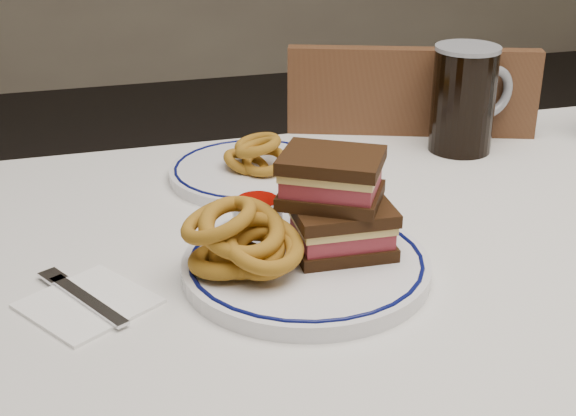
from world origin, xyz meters
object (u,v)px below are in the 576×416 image
object	(u,v)px
chair_far	(397,240)
reuben_sandwich	(337,203)
beer_mug	(465,98)
main_plate	(306,265)
far_plate	(254,171)

from	to	relation	value
chair_far	reuben_sandwich	world-z (taller)	chair_far
beer_mug	reuben_sandwich	bearing A→B (deg)	-136.13
reuben_sandwich	beer_mug	bearing A→B (deg)	43.87
chair_far	beer_mug	size ratio (longest dim) A/B	5.32
main_plate	far_plate	distance (m)	0.30
beer_mug	main_plate	bearing A→B (deg)	-138.07
chair_far	main_plate	bearing A→B (deg)	-123.74
chair_far	main_plate	distance (m)	0.69
main_plate	reuben_sandwich	distance (m)	0.08
chair_far	reuben_sandwich	size ratio (longest dim) A/B	6.32
far_plate	chair_far	bearing A→B (deg)	33.61
main_plate	far_plate	xyz separation A→B (m)	(0.01, 0.30, -0.00)
beer_mug	far_plate	size ratio (longest dim) A/B	0.68
chair_far	beer_mug	distance (m)	0.40
reuben_sandwich	far_plate	distance (m)	0.29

